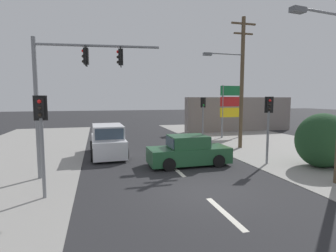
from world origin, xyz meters
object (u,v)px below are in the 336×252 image
Objects in this scene: utility_pole_midground_right at (240,79)px; pedestal_signal_left_kerb at (41,129)px; pedestal_signal_far_median at (203,111)px; shopping_plaza_sign at (231,104)px; traffic_signal_mast at (68,82)px; suv_crossing_left at (108,141)px; pedestal_signal_right_kerb at (268,119)px; sedan_oncoming_near at (188,152)px.

pedestal_signal_left_kerb is (-11.37, -6.62, -2.40)m from utility_pole_midground_right.
pedestal_signal_far_median is 2.98m from shopping_plaza_sign.
suv_crossing_left is at bearing 66.98° from traffic_signal_mast.
suv_crossing_left is (-8.95, -0.15, -3.94)m from utility_pole_midground_right.
utility_pole_midground_right is 1.94× the size of shopping_plaza_sign.
pedestal_signal_right_kerb is (-0.91, -4.49, -2.40)m from utility_pole_midground_right.
pedestal_signal_right_kerb reaches higher than sedan_oncoming_near.
utility_pole_midground_right is at bearing 0.93° from suv_crossing_left.
traffic_signal_mast reaches higher than pedestal_signal_right_kerb.
pedestal_signal_left_kerb reaches higher than sedan_oncoming_near.
sedan_oncoming_near is at bearing -130.09° from shopping_plaza_sign.
pedestal_signal_far_median is (-0.07, 8.59, 0.00)m from pedestal_signal_right_kerb.
pedestal_signal_right_kerb is at bearing -12.43° from sedan_oncoming_near.
traffic_signal_mast is 6.70m from sedan_oncoming_near.
shopping_plaza_sign is 1.00× the size of suv_crossing_left.
pedestal_signal_far_median is (10.39, 10.72, 0.00)m from pedestal_signal_left_kerb.
utility_pole_midground_right is at bearing 30.22° from pedestal_signal_left_kerb.
pedestal_signal_left_kerb is at bearing -168.47° from pedestal_signal_right_kerb.
pedestal_signal_left_kerb is 7.08m from suv_crossing_left.
suv_crossing_left is at bearing -151.96° from pedestal_signal_far_median.
traffic_signal_mast is 1.31× the size of suv_crossing_left.
pedestal_signal_far_median is at bearing 103.42° from utility_pole_midground_right.
sedan_oncoming_near is (-4.99, -3.59, -4.12)m from utility_pole_midground_right.
shopping_plaza_sign is at bearing 9.84° from pedestal_signal_far_median.
shopping_plaza_sign is at bearing 40.22° from pedestal_signal_left_kerb.
utility_pole_midground_right is 9.78m from suv_crossing_left.
sedan_oncoming_near is (-4.08, 0.90, -1.71)m from pedestal_signal_right_kerb.
sedan_oncoming_near is (3.96, -3.45, -0.18)m from suv_crossing_left.
pedestal_signal_right_kerb and pedestal_signal_left_kerb have the same top height.
sedan_oncoming_near is at bearing -117.56° from pedestal_signal_far_median.
shopping_plaza_sign is 1.08× the size of sedan_oncoming_near.
traffic_signal_mast reaches higher than shopping_plaza_sign.
pedestal_signal_far_median reaches higher than suv_crossing_left.
traffic_signal_mast is 15.45m from shopping_plaza_sign.
utility_pole_midground_right is 2.51× the size of pedestal_signal_left_kerb.
pedestal_signal_left_kerb is at bearing -110.48° from suv_crossing_left.
pedestal_signal_left_kerb is 14.93m from pedestal_signal_far_median.
traffic_signal_mast reaches higher than pedestal_signal_left_kerb.
sedan_oncoming_near is at bearing 6.70° from traffic_signal_mast.
suv_crossing_left is 1.08× the size of sedan_oncoming_near.
shopping_plaza_sign is (13.27, 11.22, 0.57)m from pedestal_signal_left_kerb.
traffic_signal_mast reaches higher than pedestal_signal_far_median.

